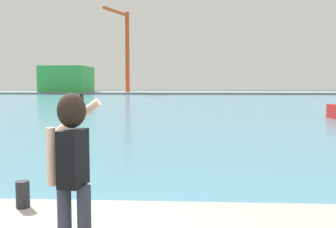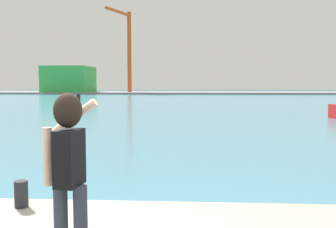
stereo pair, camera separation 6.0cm
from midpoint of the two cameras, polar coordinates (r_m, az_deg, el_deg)
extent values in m
plane|color=#334751|center=(53.84, 1.90, 2.01)|extent=(220.00, 220.00, 0.00)
cube|color=teal|center=(55.84, 1.96, 2.11)|extent=(140.00, 100.00, 0.02)
cube|color=gray|center=(95.80, 2.57, 3.23)|extent=(140.00, 20.00, 0.45)
cylinder|color=#2D3342|center=(4.08, -15.41, -15.93)|extent=(0.14, 0.14, 0.82)
cylinder|color=#2D3342|center=(4.02, -12.60, -16.18)|extent=(0.14, 0.14, 0.82)
cube|color=black|center=(3.87, -14.21, -6.43)|extent=(0.25, 0.36, 0.56)
sphere|color=#E0B293|center=(3.81, -14.34, 0.39)|extent=(0.22, 0.22, 0.22)
ellipsoid|color=black|center=(3.79, -14.44, 0.52)|extent=(0.28, 0.26, 0.34)
cylinder|color=#E0B293|center=(3.94, -17.28, -6.15)|extent=(0.09, 0.09, 0.58)
cylinder|color=#E0B293|center=(4.03, -13.60, -0.52)|extent=(0.53, 0.16, 0.40)
cube|color=black|center=(4.13, -12.95, 1.98)|extent=(0.02, 0.07, 0.14)
cylinder|color=black|center=(6.12, -20.99, -11.20)|extent=(0.20, 0.20, 0.40)
cube|color=green|center=(98.67, -14.63, 5.09)|extent=(10.86, 11.98, 6.34)
cylinder|color=#D84C19|center=(93.92, -5.83, 9.24)|extent=(1.00, 1.00, 19.37)
cylinder|color=#D84C19|center=(90.77, -7.52, 15.05)|extent=(4.20, 9.74, 0.70)
camera|label=1|loc=(0.03, -89.83, 0.01)|focal=40.44mm
camera|label=2|loc=(0.03, 90.17, -0.01)|focal=40.44mm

